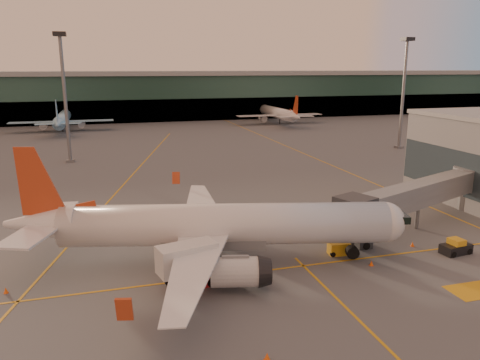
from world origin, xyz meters
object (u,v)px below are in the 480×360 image
object	(u,v)px
main_airplane	(212,226)
catering_truck	(188,263)
gpu_cart	(339,249)
pushback_tug	(456,248)

from	to	relation	value
main_airplane	catering_truck	world-z (taller)	main_airplane
main_airplane	catering_truck	bearing A→B (deg)	-111.83
catering_truck	gpu_cart	distance (m)	16.68
catering_truck	pushback_tug	world-z (taller)	catering_truck
gpu_cart	pushback_tug	xyz separation A→B (m)	(11.85, -3.22, 0.03)
catering_truck	pushback_tug	distance (m)	28.23
main_airplane	catering_truck	size ratio (longest dim) A/B	7.01
gpu_cart	pushback_tug	world-z (taller)	pushback_tug
main_airplane	gpu_cart	size ratio (longest dim) A/B	16.79
catering_truck	gpu_cart	size ratio (longest dim) A/B	2.40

